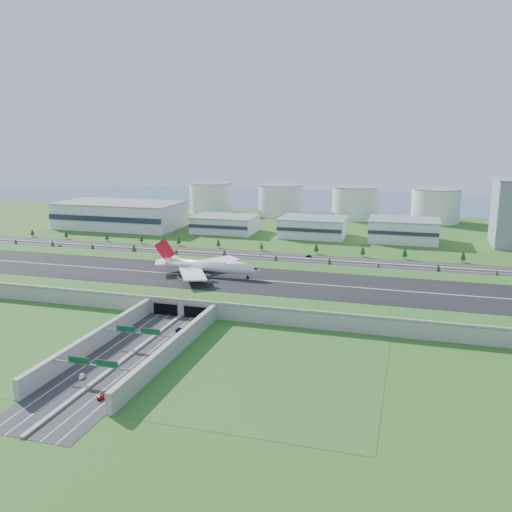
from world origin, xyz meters
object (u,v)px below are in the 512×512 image
(fuel_tank_a, at_px, (211,198))
(car_5, at_px, (309,256))
(car_0, at_px, (140,330))
(car_4, at_px, (60,246))
(car_3, at_px, (103,397))
(boeing_747, at_px, (207,266))
(car_7, at_px, (259,254))
(car_2, at_px, (179,329))
(car_1, at_px, (82,376))

(fuel_tank_a, distance_m, car_5, 259.86)
(car_0, relative_size, car_4, 1.05)
(fuel_tank_a, relative_size, car_3, 10.58)
(car_0, relative_size, car_3, 0.87)
(car_5, bearing_deg, car_4, -92.84)
(car_0, bearing_deg, fuel_tank_a, 112.09)
(car_5, bearing_deg, fuel_tank_a, -150.56)
(boeing_747, bearing_deg, car_0, -89.51)
(car_4, bearing_deg, car_7, -60.67)
(fuel_tank_a, xyz_separation_m, car_0, (110.68, -386.37, -16.68))
(car_0, distance_m, car_4, 227.72)
(fuel_tank_a, height_order, car_7, fuel_tank_a)
(fuel_tank_a, relative_size, car_2, 10.43)
(car_4, xyz_separation_m, car_7, (168.49, 15.72, 0.02))
(car_1, distance_m, car_7, 228.92)
(car_0, xyz_separation_m, car_2, (16.88, 6.41, -0.03))
(car_7, bearing_deg, car_4, -86.48)
(car_0, distance_m, car_3, 66.53)
(fuel_tank_a, height_order, car_0, fuel_tank_a)
(car_4, bearing_deg, boeing_747, -92.97)
(car_5, bearing_deg, car_3, -14.35)
(car_0, height_order, car_1, car_0)
(fuel_tank_a, bearing_deg, car_0, -74.02)
(car_2, bearing_deg, car_1, 72.81)
(car_5, bearing_deg, car_0, -22.43)
(boeing_747, xyz_separation_m, car_1, (-1.29, -129.81, -13.30))
(car_2, distance_m, car_4, 235.61)
(boeing_747, relative_size, car_7, 14.65)
(car_0, bearing_deg, car_5, 81.59)
(car_3, height_order, car_5, car_5)
(car_2, bearing_deg, car_3, 88.90)
(car_2, bearing_deg, car_0, 17.83)
(car_2, distance_m, car_7, 171.38)
(car_3, relative_size, car_7, 1.00)
(car_1, xyz_separation_m, car_5, (44.39, 231.48, 0.08))
(fuel_tank_a, bearing_deg, car_4, -102.43)
(boeing_747, relative_size, car_3, 14.72)
(boeing_747, xyz_separation_m, car_4, (-163.74, 83.31, -13.30))
(car_2, bearing_deg, car_7, -90.12)
(car_3, bearing_deg, fuel_tank_a, -55.26)
(boeing_747, bearing_deg, car_1, -87.48)
(fuel_tank_a, xyz_separation_m, car_3, (129.86, -450.07, -16.69))
(car_1, bearing_deg, car_2, 54.91)
(car_0, height_order, car_4, car_0)
(car_4, distance_m, car_7, 169.22)
(car_7, bearing_deg, car_5, 92.13)
(fuel_tank_a, distance_m, car_1, 452.28)
(fuel_tank_a, relative_size, car_5, 10.97)
(car_0, height_order, car_2, car_0)
(boeing_747, height_order, car_2, boeing_747)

